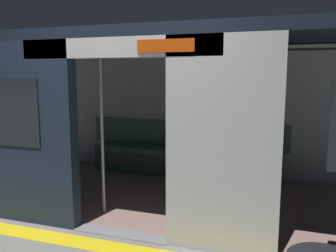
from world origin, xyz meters
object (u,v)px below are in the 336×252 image
Objects in this scene: bench_seat at (181,156)px; book at (180,148)px; handbag at (219,146)px; grab_pole_door at (102,131)px; person_seated at (195,138)px; train_car at (154,92)px; grab_pole_far at (179,135)px.

book is at bearing -62.14° from bench_seat.
book is (0.04, -0.08, 0.12)m from bench_seat.
grab_pole_door is (1.11, 1.89, 0.49)m from handbag.
handbag is at bearing 151.24° from book.
book is (0.67, -0.00, -0.07)m from handbag.
person_seated reaches higher than book.
train_car is at bearing 71.22° from person_seated.
grab_pole_far is (0.15, 1.82, 0.49)m from handbag.
grab_pole_door is 0.96m from grab_pole_far.
grab_pole_far reaches higher than handbag.
handbag is at bearing -160.61° from person_seated.
handbag is 1.18× the size of book.
person_seated is 0.41m from handbag.
book is 1.98m from grab_pole_far.
grab_pole_door is at bearing 67.11° from person_seated.
train_car is at bearing 85.81° from bench_seat.
grab_pole_far is at bearing 77.25° from book.
bench_seat is 2.62× the size of person_seated.
handbag reaches higher than book.
book is (-0.04, -1.13, -1.00)m from train_car.
bench_seat is at bearing -94.19° from train_car.
person_seated is (-0.34, -1.00, -0.80)m from train_car.
train_car is 3.11× the size of grab_pole_door.
person_seated reaches higher than handbag.
handbag is at bearing -173.01° from bench_seat.
train_car reaches higher than grab_pole_far.
grab_pole_door is at bearing 59.52° from handbag.
bench_seat is (-0.08, -1.06, -1.12)m from train_car.
train_car is at bearing -117.97° from grab_pole_door.
grab_pole_far is (-0.56, 0.69, -0.45)m from train_car.
grab_pole_far reaches higher than bench_seat.
bench_seat is 0.42m from person_seated.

